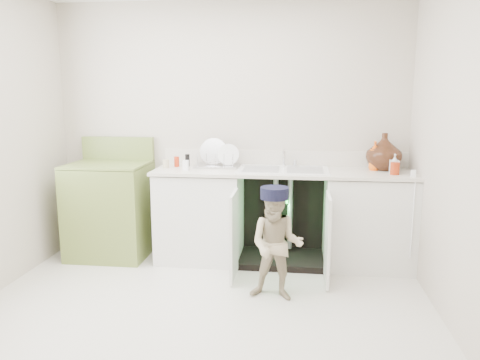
% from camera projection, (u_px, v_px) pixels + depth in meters
% --- Properties ---
extents(ground, '(3.50, 3.50, 0.00)m').
position_uv_depth(ground, '(201.00, 315.00, 3.46)').
color(ground, beige).
rests_on(ground, ground).
extents(room_shell, '(6.00, 5.50, 1.26)m').
position_uv_depth(room_shell, '(198.00, 147.00, 3.23)').
color(room_shell, '#BEB3A3').
rests_on(room_shell, ground).
extents(counter_run, '(2.44, 1.02, 1.25)m').
position_uv_depth(counter_run, '(286.00, 213.00, 4.48)').
color(counter_run, silver).
rests_on(counter_run, ground).
extents(avocado_stove, '(0.75, 0.65, 1.17)m').
position_uv_depth(avocado_stove, '(110.00, 208.00, 4.66)').
color(avocado_stove, olive).
rests_on(avocado_stove, ground).
extents(repair_worker, '(0.47, 0.70, 0.90)m').
position_uv_depth(repair_worker, '(277.00, 243.00, 3.66)').
color(repair_worker, tan).
rests_on(repair_worker, ground).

